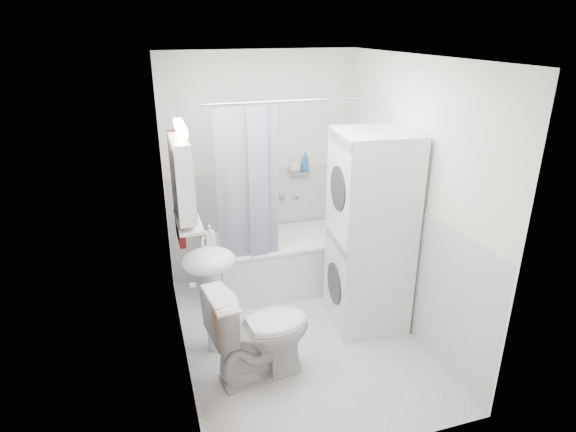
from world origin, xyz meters
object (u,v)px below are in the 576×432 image
object	(u,v)px
washer_dryer	(370,232)
toilet	(260,331)
sink	(210,277)
bathtub	(287,259)

from	to	relation	value
washer_dryer	toilet	bearing A→B (deg)	-152.70
sink	washer_dryer	world-z (taller)	washer_dryer
bathtub	sink	distance (m)	1.31
sink	washer_dryer	distance (m)	1.45
bathtub	toilet	xyz separation A→B (m)	(-0.61, -1.27, 0.09)
washer_dryer	toilet	distance (m)	1.31
washer_dryer	sink	bearing A→B (deg)	-173.49
bathtub	sink	size ratio (longest dim) A/B	1.43
sink	washer_dryer	bearing A→B (deg)	0.73
bathtub	washer_dryer	size ratio (longest dim) A/B	0.82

